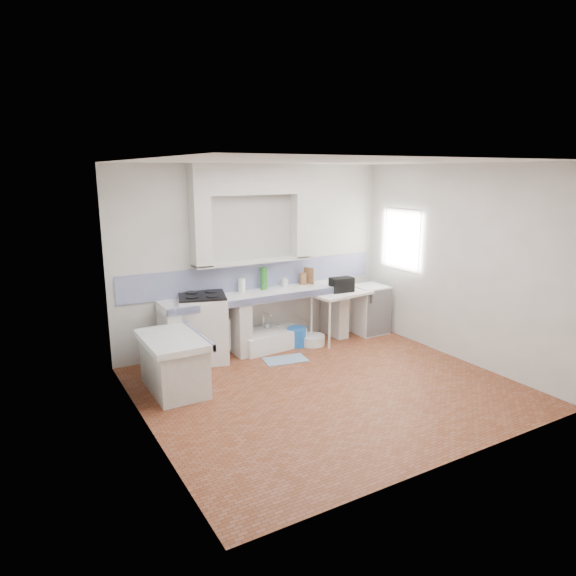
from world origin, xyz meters
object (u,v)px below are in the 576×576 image
sink (270,340)px  side_table (341,316)px  stove (203,329)px  fridge (369,309)px

sink → side_table: 1.23m
stove → side_table: stove is taller
stove → fridge: size_ratio=1.16×
side_table → fridge: 0.66m
sink → stove: bearing=174.3°
stove → side_table: size_ratio=0.99×
stove → fridge: (2.90, -0.17, -0.07)m
stove → sink: 1.13m
stove → sink: size_ratio=0.91×
side_table → fridge: bearing=0.4°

